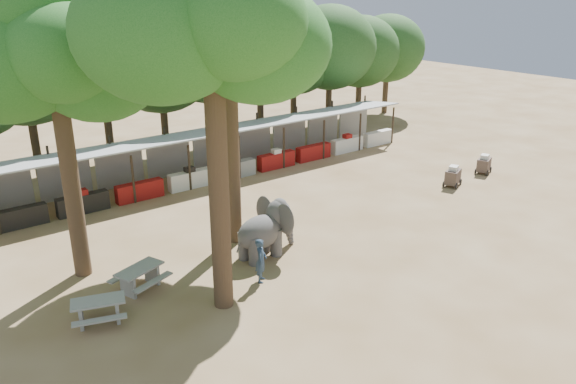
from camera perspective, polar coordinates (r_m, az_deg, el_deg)
ground at (r=21.26m, az=10.50°, el=-8.23°), size 100.00×100.00×0.00m
vendor_stalls at (r=30.98m, az=-8.53°, el=3.48°), size 28.00×2.99×2.80m
yard_tree_left at (r=20.15m, az=-23.42°, el=13.48°), size 7.10×6.90×11.02m
yard_tree_center at (r=16.54m, az=-8.61°, el=17.23°), size 7.10×6.90×12.04m
yard_tree_back at (r=21.54m, az=-6.71°, el=16.21°), size 7.10×6.90×11.36m
backdrop_trees at (r=34.60m, az=-13.21°, el=12.29°), size 46.46×5.95×8.33m
elephant at (r=21.93m, az=-2.20°, el=-3.78°), size 2.90×2.19×2.18m
handler at (r=20.13m, az=-2.76°, el=-6.95°), size 0.69×0.70×1.65m
picnic_table_near at (r=18.89m, az=-18.68°, el=-11.11°), size 2.00×1.90×0.81m
picnic_table_far at (r=20.37m, az=-14.81°, el=-8.20°), size 2.09×1.99×0.84m
cart_front at (r=30.89m, az=16.41°, el=1.57°), size 1.32×1.10×1.10m
cart_back at (r=33.59m, az=19.29°, el=2.71°), size 1.28×1.07×1.07m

